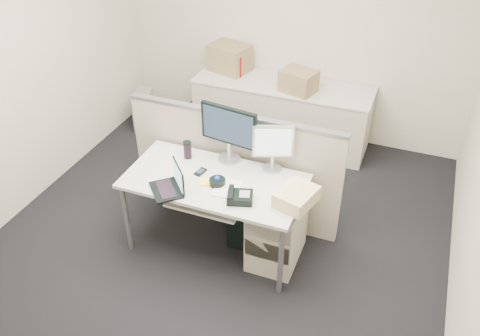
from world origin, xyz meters
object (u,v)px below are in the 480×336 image
at_px(desk_phone, 240,197).
at_px(desk, 215,186).
at_px(monitor_main, 229,134).
at_px(laptop, 165,180).

bearing_deg(desk_phone, desk, 132.00).
relative_size(monitor_main, laptop, 1.76).
bearing_deg(desk, desk_phone, -30.96).
xyz_separation_m(monitor_main, desk_phone, (0.30, -0.50, -0.23)).
relative_size(laptop, desk_phone, 1.49).
xyz_separation_m(monitor_main, laptop, (-0.30, -0.60, -0.15)).
xyz_separation_m(desk, laptop, (-0.30, -0.28, 0.18)).
xyz_separation_m(desk, desk_phone, (0.30, -0.18, 0.10)).
height_order(desk, desk_phone, desk_phone).
height_order(desk, monitor_main, monitor_main).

